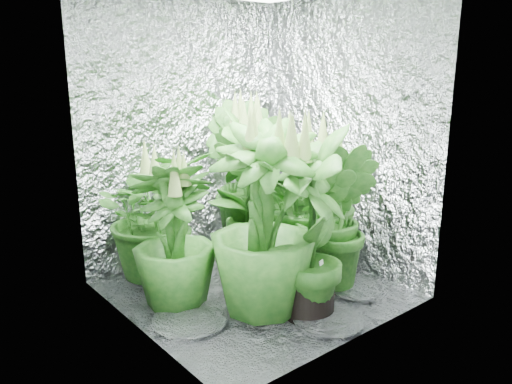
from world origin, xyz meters
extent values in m
plane|color=silver|center=(0.00, 0.00, 0.00)|extent=(1.60, 1.60, 0.00)
cube|color=silver|center=(0.00, 0.80, 1.00)|extent=(1.60, 0.02, 2.00)
cube|color=silver|center=(0.00, -0.80, 1.00)|extent=(1.60, 0.02, 2.00)
cube|color=silver|center=(-0.80, 0.00, 1.00)|extent=(0.02, 1.60, 2.00)
cube|color=silver|center=(0.80, 0.00, 1.00)|extent=(0.02, 1.60, 2.00)
cylinder|color=black|center=(-0.39, 0.58, 0.12)|extent=(0.27, 0.27, 0.24)
cylinder|color=#4A3215|center=(-0.39, 0.58, 0.23)|extent=(0.25, 0.25, 0.03)
imported|color=#144912|center=(-0.39, 0.58, 0.46)|extent=(0.86, 0.86, 0.86)
cone|color=olive|center=(-0.39, 0.58, 0.83)|extent=(0.09, 0.09, 0.24)
cylinder|color=black|center=(0.21, 0.31, 0.14)|extent=(0.31, 0.31, 0.28)
cylinder|color=#4A3215|center=(0.21, 0.31, 0.26)|extent=(0.29, 0.29, 0.03)
imported|color=#144912|center=(0.21, 0.31, 0.59)|extent=(0.80, 0.80, 1.11)
cone|color=olive|center=(0.21, 0.31, 1.08)|extent=(0.10, 0.10, 0.28)
cylinder|color=black|center=(0.35, 0.54, 0.14)|extent=(0.31, 0.31, 0.28)
cylinder|color=#4A3215|center=(0.35, 0.54, 0.26)|extent=(0.28, 0.28, 0.03)
imported|color=#144912|center=(0.35, 0.54, 0.60)|extent=(0.81, 0.81, 1.13)
cone|color=olive|center=(0.35, 0.54, 1.10)|extent=(0.10, 0.10, 0.28)
cylinder|color=black|center=(-0.50, 0.11, 0.11)|extent=(0.25, 0.25, 0.23)
cylinder|color=#4A3215|center=(-0.50, 0.11, 0.21)|extent=(0.23, 0.23, 0.03)
imported|color=#144912|center=(-0.50, 0.11, 0.47)|extent=(0.65, 0.65, 0.88)
cone|color=olive|center=(-0.50, 0.11, 0.85)|extent=(0.08, 0.08, 0.23)
cylinder|color=black|center=(0.46, -0.02, 0.14)|extent=(0.31, 0.31, 0.28)
cylinder|color=#4A3215|center=(0.46, -0.02, 0.26)|extent=(0.28, 0.28, 0.03)
imported|color=#144912|center=(0.46, -0.02, 0.55)|extent=(1.00, 1.00, 1.03)
cone|color=olive|center=(0.46, -0.02, 1.00)|extent=(0.10, 0.10, 0.28)
cylinder|color=black|center=(0.03, -0.47, 0.13)|extent=(0.29, 0.29, 0.25)
cylinder|color=#4A3215|center=(0.03, -0.47, 0.24)|extent=(0.26, 0.26, 0.03)
imported|color=#144912|center=(0.03, -0.47, 0.57)|extent=(0.77, 0.77, 1.08)
cone|color=olive|center=(0.03, -0.47, 1.05)|extent=(0.09, 0.09, 0.25)
cylinder|color=black|center=(0.43, -0.28, 0.12)|extent=(0.27, 0.27, 0.24)
cylinder|color=#4A3215|center=(0.43, -0.28, 0.23)|extent=(0.25, 0.25, 0.03)
imported|color=#144912|center=(0.43, -0.28, 0.50)|extent=(0.69, 0.69, 0.94)
cone|color=olive|center=(0.43, -0.28, 0.91)|extent=(0.09, 0.09, 0.24)
cylinder|color=black|center=(-0.16, -0.27, 0.13)|extent=(0.29, 0.29, 0.26)
cylinder|color=#4A3215|center=(-0.16, -0.27, 0.24)|extent=(0.27, 0.27, 0.03)
imported|color=#144912|center=(-0.16, -0.27, 0.58)|extent=(0.87, 0.87, 1.09)
cone|color=olive|center=(-0.16, -0.27, 1.06)|extent=(0.09, 0.09, 0.26)
cylinder|color=black|center=(0.61, 0.44, 0.05)|extent=(0.16, 0.16, 0.09)
cylinder|color=black|center=(0.61, 0.44, 0.23)|extent=(0.15, 0.15, 0.11)
cylinder|color=#4C4C51|center=(0.54, 0.47, 0.23)|extent=(0.14, 0.33, 0.34)
torus|color=#4C4C51|center=(0.54, 0.47, 0.23)|extent=(0.14, 0.34, 0.36)
cube|color=white|center=(0.09, -0.50, 0.30)|extent=(0.05, 0.03, 0.07)
camera|label=1|loc=(-1.88, -2.31, 1.41)|focal=35.00mm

